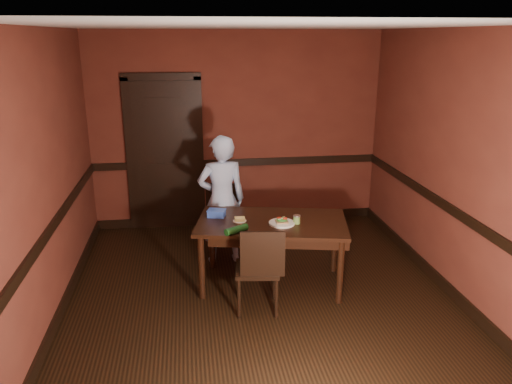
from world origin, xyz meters
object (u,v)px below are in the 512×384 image
object	(u,v)px
sandwich_plate	(282,222)
sauce_jar	(297,219)
chair_near	(257,267)
person	(222,200)
dining_table	(272,253)
food_tub	(217,213)
cheese_saucer	(240,220)
chair_far	(226,221)

from	to	relation	value
sandwich_plate	sauce_jar	size ratio (longest dim) A/B	3.03
chair_near	person	world-z (taller)	person
dining_table	person	size ratio (longest dim) A/B	1.02
sauce_jar	food_tub	bearing A→B (deg)	158.83
person	food_tub	size ratio (longest dim) A/B	6.97
cheese_saucer	food_tub	distance (m)	0.29
chair_far	sandwich_plate	xyz separation A→B (m)	(0.51, -0.99, 0.33)
sauce_jar	food_tub	xyz separation A→B (m)	(-0.82, 0.32, -0.00)
person	sauce_jar	distance (m)	1.06
dining_table	food_tub	bearing A→B (deg)	171.58
dining_table	sauce_jar	distance (m)	0.49
sauce_jar	cheese_saucer	xyz separation A→B (m)	(-0.58, 0.14, -0.03)
person	sauce_jar	world-z (taller)	person
chair_far	cheese_saucer	distance (m)	0.92
dining_table	chair_near	bearing A→B (deg)	-102.93
sandwich_plate	dining_table	bearing A→B (deg)	131.93
person	cheese_saucer	bearing A→B (deg)	96.63
chair_near	food_tub	xyz separation A→B (m)	(-0.35, 0.70, 0.33)
cheese_saucer	person	bearing A→B (deg)	102.71
dining_table	chair_far	bearing A→B (deg)	127.26
cheese_saucer	sauce_jar	bearing A→B (deg)	-13.75
person	sandwich_plate	size ratio (longest dim) A/B	5.66
cheese_saucer	sandwich_plate	bearing A→B (deg)	-17.66
person	food_tub	distance (m)	0.47
sauce_jar	sandwich_plate	bearing A→B (deg)	177.49
chair_far	cheese_saucer	bearing A→B (deg)	-75.31
food_tub	sandwich_plate	bearing A→B (deg)	-7.40
food_tub	sauce_jar	bearing A→B (deg)	-3.45
sauce_jar	chair_far	bearing A→B (deg)	123.81
sandwich_plate	sauce_jar	world-z (taller)	sauce_jar
chair_far	cheese_saucer	size ratio (longest dim) A/B	5.97
food_tub	person	bearing A→B (deg)	96.37
food_tub	dining_table	bearing A→B (deg)	-2.56
person	chair_far	bearing A→B (deg)	-109.79
chair_far	person	bearing A→B (deg)	-94.78
sandwich_plate	sauce_jar	xyz separation A→B (m)	(0.16, -0.01, 0.03)
dining_table	sauce_jar	size ratio (longest dim) A/B	17.43
chair_far	chair_near	size ratio (longest dim) A/B	0.95
chair_far	cheese_saucer	world-z (taller)	chair_far
chair_near	cheese_saucer	size ratio (longest dim) A/B	6.26
sauce_jar	food_tub	distance (m)	0.88
chair_near	sandwich_plate	size ratio (longest dim) A/B	3.29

